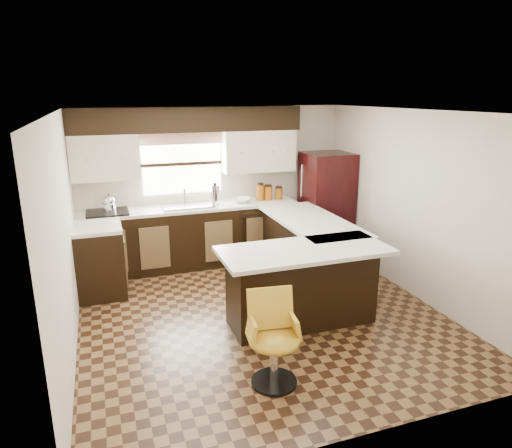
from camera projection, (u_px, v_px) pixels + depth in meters
name	position (u px, v px, depth m)	size (l,w,h in m)	color
floor	(261.00, 314.00, 5.56)	(4.40, 4.40, 0.00)	#49301A
ceiling	(261.00, 111.00, 4.90)	(4.40, 4.40, 0.00)	silver
wall_back	(214.00, 184.00, 7.23)	(4.40, 4.40, 0.00)	beige
wall_front	(365.00, 297.00, 3.23)	(4.40, 4.40, 0.00)	beige
wall_left	(64.00, 237.00, 4.57)	(4.40, 4.40, 0.00)	beige
wall_right	(414.00, 205.00, 5.89)	(4.40, 4.40, 0.00)	beige
base_cab_back	(192.00, 237.00, 7.02)	(3.30, 0.60, 0.90)	black
base_cab_left	(100.00, 262.00, 6.01)	(0.60, 0.70, 0.90)	black
counter_back	(191.00, 208.00, 6.89)	(3.30, 0.60, 0.04)	silver
counter_left	(97.00, 227.00, 5.88)	(0.60, 0.70, 0.04)	silver
soffit	(189.00, 119.00, 6.66)	(3.40, 0.35, 0.36)	black
upper_cab_left	(104.00, 157.00, 6.42)	(0.94, 0.35, 0.64)	beige
upper_cab_right	(258.00, 151.00, 7.14)	(1.14, 0.35, 0.64)	beige
window_pane	(182.00, 164.00, 6.96)	(1.20, 0.02, 0.90)	white
valance	(181.00, 138.00, 6.81)	(1.30, 0.06, 0.18)	#D19B93
sink	(187.00, 206.00, 6.85)	(0.75, 0.45, 0.03)	#B2B2B7
dishwasher	(259.00, 237.00, 7.08)	(0.58, 0.03, 0.78)	black
cooktop	(107.00, 212.00, 6.49)	(0.58, 0.50, 0.03)	black
peninsula_long	(307.00, 254.00, 6.29)	(0.60, 1.95, 0.90)	black
peninsula_return	(302.00, 287.00, 5.24)	(1.65, 0.60, 0.90)	black
counter_pen_long	(311.00, 221.00, 6.17)	(0.84, 1.95, 0.04)	silver
counter_pen_return	(305.00, 250.00, 5.02)	(1.89, 0.84, 0.04)	silver
refrigerator	(326.00, 205.00, 7.39)	(0.72, 0.69, 1.69)	black
bar_chair	(275.00, 341.00, 4.11)	(0.47, 0.47, 0.87)	gold
kettle	(109.00, 203.00, 6.46)	(0.19, 0.19, 0.25)	silver
percolator	(215.00, 195.00, 6.96)	(0.13, 0.13, 0.30)	silver
mixing_bowl	(241.00, 200.00, 7.13)	(0.28, 0.28, 0.07)	white
canister_large	(260.00, 193.00, 7.22)	(0.12, 0.12, 0.25)	#89470E
canister_med	(268.00, 193.00, 7.27)	(0.14, 0.14, 0.22)	#89470E
canister_small	(279.00, 194.00, 7.33)	(0.12, 0.12, 0.18)	#89470E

